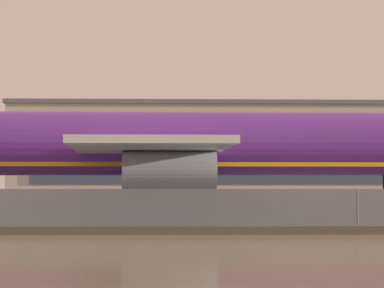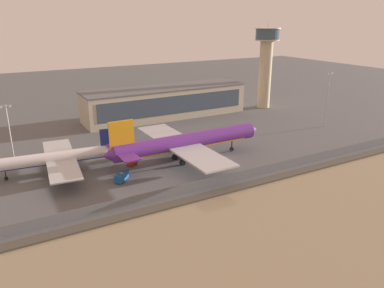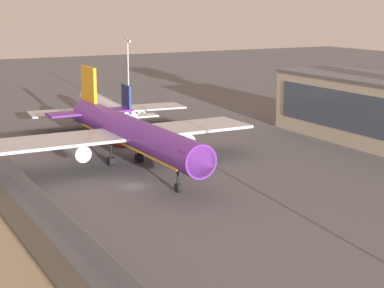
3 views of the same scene
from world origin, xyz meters
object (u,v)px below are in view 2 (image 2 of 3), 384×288
(control_tower, at_px, (266,60))
(apron_light_mast_apron_east, at_px, (10,133))
(cargo_jet_purple, at_px, (186,142))
(ops_van, at_px, (121,177))
(passenger_jet_white, at_px, (56,158))
(baggage_tug, at_px, (132,163))
(apron_light_mast_apron_west, at_px, (328,97))

(control_tower, bearing_deg, apron_light_mast_apron_east, -167.08)
(cargo_jet_purple, distance_m, ops_van, 24.51)
(ops_van, bearing_deg, control_tower, 29.28)
(passenger_jet_white, bearing_deg, baggage_tug, -13.75)
(baggage_tug, relative_size, ops_van, 0.69)
(cargo_jet_purple, relative_size, control_tower, 1.35)
(passenger_jet_white, relative_size, apron_light_mast_apron_west, 1.88)
(baggage_tug, height_order, control_tower, control_tower)
(ops_van, height_order, apron_light_mast_apron_west, apron_light_mast_apron_west)
(baggage_tug, distance_m, control_tower, 99.75)
(baggage_tug, relative_size, control_tower, 0.09)
(baggage_tug, bearing_deg, control_tower, 26.12)
(baggage_tug, height_order, ops_van, ops_van)
(baggage_tug, xyz_separation_m, apron_light_mast_apron_west, (86.64, 1.76, 11.84))
(cargo_jet_purple, bearing_deg, baggage_tug, 163.94)
(baggage_tug, distance_m, ops_van, 12.15)
(baggage_tug, bearing_deg, apron_light_mast_apron_west, 1.16)
(apron_light_mast_apron_west, bearing_deg, passenger_jet_white, 178.15)
(cargo_jet_purple, distance_m, apron_light_mast_apron_east, 52.92)
(passenger_jet_white, height_order, baggage_tug, passenger_jet_white)
(baggage_tug, relative_size, apron_light_mast_apron_east, 0.18)
(passenger_jet_white, height_order, apron_light_mast_apron_east, apron_light_mast_apron_east)
(apron_light_mast_apron_west, bearing_deg, baggage_tug, -178.84)
(baggage_tug, bearing_deg, passenger_jet_white, 166.25)
(baggage_tug, bearing_deg, apron_light_mast_apron_east, 154.46)
(passenger_jet_white, relative_size, apron_light_mast_apron_east, 2.16)
(baggage_tug, xyz_separation_m, apron_light_mast_apron_east, (-32.16, 15.36, 10.35))
(cargo_jet_purple, height_order, apron_light_mast_apron_east, apron_light_mast_apron_east)
(passenger_jet_white, xyz_separation_m, control_tower, (108.59, 37.47, 19.34))
(cargo_jet_purple, xyz_separation_m, baggage_tug, (-16.54, 4.76, -5.39))
(control_tower, relative_size, apron_light_mast_apron_east, 2.10)
(baggage_tug, distance_m, apron_light_mast_apron_west, 87.47)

